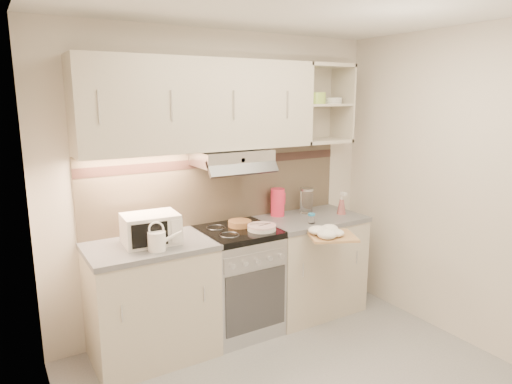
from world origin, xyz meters
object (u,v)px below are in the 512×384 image
at_px(spray_bottle, 342,205).
at_px(cutting_board, 332,236).
at_px(electric_range, 238,280).
at_px(watering_can, 158,240).
at_px(microwave, 151,229).
at_px(pink_pitcher, 278,202).
at_px(plate_stack, 262,227).
at_px(glass_jar, 306,201).

height_order(spray_bottle, cutting_board, spray_bottle).
bearing_deg(electric_range, watering_can, -166.50).
relative_size(electric_range, microwave, 2.18).
relative_size(pink_pitcher, spray_bottle, 1.14).
xyz_separation_m(plate_stack, cutting_board, (0.45, -0.35, -0.05)).
bearing_deg(pink_pitcher, cutting_board, -77.94).
distance_m(watering_can, plate_stack, 0.89).
bearing_deg(plate_stack, spray_bottle, 4.01).
xyz_separation_m(pink_pitcher, spray_bottle, (0.54, -0.25, -0.04)).
bearing_deg(microwave, pink_pitcher, 11.89).
bearing_deg(cutting_board, watering_can, -168.33).
relative_size(plate_stack, spray_bottle, 1.07).
xyz_separation_m(watering_can, glass_jar, (1.54, 0.31, 0.04)).
distance_m(spray_bottle, cutting_board, 0.63).
bearing_deg(spray_bottle, electric_range, 174.05).
bearing_deg(electric_range, pink_pitcher, 19.41).
xyz_separation_m(watering_can, pink_pitcher, (1.25, 0.36, 0.05)).
bearing_deg(cutting_board, pink_pitcher, 121.64).
distance_m(microwave, glass_jar, 1.54).
bearing_deg(pink_pitcher, glass_jar, -4.90).
relative_size(plate_stack, cutting_board, 0.65).
bearing_deg(plate_stack, electric_range, 138.30).
distance_m(microwave, pink_pitcher, 1.26).
bearing_deg(electric_range, cutting_board, -38.88).
relative_size(plate_stack, pink_pitcher, 0.93).
bearing_deg(microwave, plate_stack, -5.00).
xyz_separation_m(electric_range, microwave, (-0.73, -0.00, 0.56)).
bearing_deg(cutting_board, spray_bottle, 66.51).
xyz_separation_m(spray_bottle, cutting_board, (-0.46, -0.41, -0.12)).
xyz_separation_m(plate_stack, spray_bottle, (0.90, 0.06, 0.06)).
distance_m(watering_can, cutting_board, 1.37).
height_order(electric_range, spray_bottle, spray_bottle).
bearing_deg(spray_bottle, plate_stack, -178.14).
bearing_deg(watering_can, pink_pitcher, 30.72).
relative_size(electric_range, plate_stack, 3.85).
relative_size(watering_can, cutting_board, 0.69).
distance_m(pink_pitcher, cutting_board, 0.69).
height_order(watering_can, cutting_board, watering_can).
height_order(watering_can, pink_pitcher, pink_pitcher).
xyz_separation_m(microwave, pink_pitcher, (1.24, 0.18, 0.01)).
distance_m(microwave, spray_bottle, 1.79).
bearing_deg(cutting_board, electric_range, 165.64).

